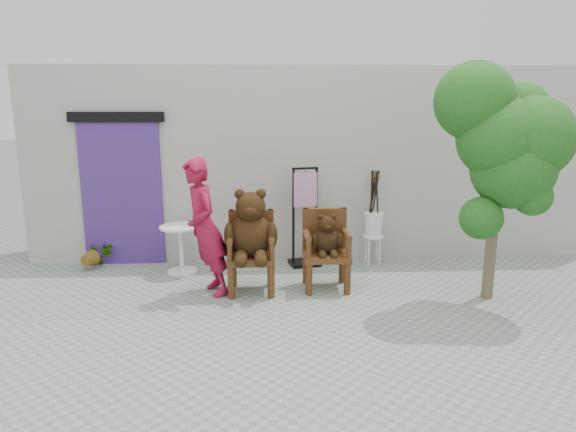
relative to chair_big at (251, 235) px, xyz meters
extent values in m
plane|color=gray|center=(1.02, -1.24, -0.77)|extent=(60.00, 60.00, 0.00)
cube|color=#ACAAA1|center=(1.02, 1.86, 0.73)|extent=(9.00, 1.00, 3.00)
cube|color=#452777|center=(-1.98, 1.34, 0.33)|extent=(1.20, 0.08, 2.20)
cube|color=black|center=(-1.98, 1.30, 1.48)|extent=(1.40, 0.06, 0.15)
cylinder|color=#3E210D|center=(-0.25, -0.23, -0.56)|extent=(0.09, 0.09, 0.43)
cylinder|color=#3E210D|center=(-0.25, 0.22, -0.56)|extent=(0.09, 0.09, 0.43)
cylinder|color=#3E210D|center=(0.25, -0.23, -0.56)|extent=(0.09, 0.09, 0.43)
cylinder|color=#3E210D|center=(0.25, 0.22, -0.56)|extent=(0.09, 0.09, 0.43)
cube|color=#3E210D|center=(0.00, -0.01, -0.31)|extent=(0.61, 0.56, 0.08)
cube|color=#3E210D|center=(0.00, 0.23, 0.01)|extent=(0.58, 0.08, 0.56)
cylinder|color=#3E210D|center=(-0.26, 0.23, 0.01)|extent=(0.08, 0.08, 0.56)
cylinder|color=#3E210D|center=(-0.26, -0.23, -0.14)|extent=(0.07, 0.07, 0.25)
cylinder|color=#3E210D|center=(-0.26, -0.01, -0.01)|extent=(0.08, 0.53, 0.08)
cylinder|color=#3E210D|center=(0.26, 0.23, 0.01)|extent=(0.08, 0.08, 0.56)
cylinder|color=#3E210D|center=(0.26, -0.23, -0.14)|extent=(0.07, 0.07, 0.25)
cylinder|color=#3E210D|center=(0.26, -0.01, -0.01)|extent=(0.08, 0.53, 0.08)
ellipsoid|color=black|center=(0.00, 0.02, -0.02)|extent=(0.58, 0.49, 0.61)
sphere|color=black|center=(0.00, -0.01, 0.38)|extent=(0.39, 0.39, 0.39)
ellipsoid|color=black|center=(0.00, -0.16, 0.35)|extent=(0.17, 0.14, 0.14)
sphere|color=black|center=(-0.13, 0.00, 0.54)|extent=(0.13, 0.13, 0.13)
sphere|color=black|center=(0.13, 0.00, 0.54)|extent=(0.13, 0.13, 0.13)
ellipsoid|color=black|center=(-0.27, -0.10, 0.02)|extent=(0.13, 0.19, 0.35)
ellipsoid|color=black|center=(-0.13, -0.24, -0.22)|extent=(0.17, 0.34, 0.17)
sphere|color=black|center=(-0.13, -0.37, -0.24)|extent=(0.16, 0.16, 0.16)
ellipsoid|color=black|center=(0.27, -0.10, 0.02)|extent=(0.13, 0.19, 0.35)
ellipsoid|color=black|center=(0.13, -0.24, -0.22)|extent=(0.17, 0.34, 0.17)
sphere|color=black|center=(0.13, -0.37, -0.24)|extent=(0.16, 0.16, 0.16)
cylinder|color=#3E210D|center=(0.75, -0.16, -0.56)|extent=(0.09, 0.09, 0.42)
cylinder|color=#3E210D|center=(0.75, 0.29, -0.56)|extent=(0.09, 0.09, 0.42)
cylinder|color=#3E210D|center=(1.25, -0.16, -0.56)|extent=(0.09, 0.09, 0.42)
cylinder|color=#3E210D|center=(1.25, 0.29, -0.56)|extent=(0.09, 0.09, 0.42)
cube|color=#3E210D|center=(1.00, 0.07, -0.31)|extent=(0.60, 0.55, 0.08)
cube|color=#3E210D|center=(1.00, 0.30, 0.01)|extent=(0.57, 0.08, 0.55)
cylinder|color=#3E210D|center=(0.74, 0.30, 0.01)|extent=(0.08, 0.08, 0.55)
cylinder|color=#3E210D|center=(0.74, -0.16, -0.14)|extent=(0.07, 0.07, 0.25)
cylinder|color=#3E210D|center=(0.74, 0.07, -0.02)|extent=(0.08, 0.53, 0.08)
cylinder|color=#3E210D|center=(1.26, 0.30, 0.01)|extent=(0.08, 0.08, 0.55)
cylinder|color=#3E210D|center=(1.26, -0.16, -0.14)|extent=(0.07, 0.07, 0.25)
cylinder|color=#3E210D|center=(1.26, 0.07, -0.02)|extent=(0.08, 0.53, 0.08)
ellipsoid|color=black|center=(1.00, 0.08, -0.12)|extent=(0.35, 0.30, 0.37)
sphere|color=black|center=(1.00, 0.06, 0.12)|extent=(0.23, 0.23, 0.23)
ellipsoid|color=black|center=(1.00, -0.03, 0.10)|extent=(0.10, 0.08, 0.08)
sphere|color=black|center=(0.92, 0.06, 0.22)|extent=(0.08, 0.08, 0.08)
sphere|color=black|center=(1.08, 0.06, 0.22)|extent=(0.08, 0.08, 0.08)
ellipsoid|color=black|center=(0.83, 0.00, -0.09)|extent=(0.08, 0.12, 0.21)
ellipsoid|color=black|center=(0.92, -0.08, -0.24)|extent=(0.10, 0.20, 0.10)
sphere|color=black|center=(0.92, -0.16, -0.25)|extent=(0.10, 0.10, 0.10)
ellipsoid|color=black|center=(1.16, 0.00, -0.09)|extent=(0.08, 0.12, 0.21)
ellipsoid|color=black|center=(1.07, -0.08, -0.24)|extent=(0.10, 0.20, 0.10)
sphere|color=black|center=(1.07, -0.16, -0.25)|extent=(0.10, 0.10, 0.10)
imported|color=maroon|center=(-0.58, -0.07, 0.12)|extent=(0.66, 0.77, 1.79)
cylinder|color=white|center=(-1.04, 0.85, -0.08)|extent=(0.60, 0.60, 0.03)
cylinder|color=white|center=(-1.04, 0.85, -0.42)|extent=(0.06, 0.06, 0.68)
cylinder|color=white|center=(-1.04, 0.85, -0.76)|extent=(0.44, 0.44, 0.03)
cube|color=black|center=(0.62, 1.07, -0.02)|extent=(0.04, 0.04, 1.50)
cube|color=black|center=(0.97, 1.15, -0.02)|extent=(0.04, 0.04, 1.50)
cube|color=black|center=(0.79, 1.11, 0.73)|extent=(0.40, 0.12, 0.03)
cube|color=black|center=(0.79, 1.11, -0.74)|extent=(0.52, 0.44, 0.06)
cube|color=#C688B9|center=(0.80, 1.10, 0.41)|extent=(0.36, 0.12, 0.52)
cylinder|color=black|center=(0.79, 1.11, 0.70)|extent=(0.01, 0.01, 0.08)
cylinder|color=white|center=(1.86, 1.11, -0.33)|extent=(0.32, 0.32, 0.03)
cylinder|color=white|center=(1.94, 1.20, -0.55)|extent=(0.03, 0.03, 0.44)
cylinder|color=white|center=(1.77, 1.20, -0.55)|extent=(0.03, 0.03, 0.44)
cylinder|color=white|center=(1.77, 1.03, -0.55)|extent=(0.03, 0.03, 0.44)
cylinder|color=white|center=(1.94, 1.03, -0.55)|extent=(0.03, 0.03, 0.44)
cylinder|color=black|center=(1.82, 1.15, 0.28)|extent=(0.15, 0.14, 0.79)
cylinder|color=olive|center=(1.78, 1.20, 0.60)|extent=(0.05, 0.05, 0.08)
cylinder|color=black|center=(1.87, 1.16, 0.28)|extent=(0.12, 0.05, 0.80)
cylinder|color=olive|center=(1.88, 1.20, 0.60)|extent=(0.04, 0.04, 0.07)
cylinder|color=black|center=(1.81, 1.14, 0.28)|extent=(0.07, 0.10, 0.80)
cylinder|color=olive|center=(1.78, 1.16, 0.60)|extent=(0.04, 0.04, 0.08)
cylinder|color=black|center=(1.84, 1.16, 0.28)|extent=(0.17, 0.07, 0.79)
cylinder|color=olive|center=(1.82, 1.22, 0.60)|extent=(0.05, 0.04, 0.08)
cylinder|color=black|center=(1.81, 1.12, 0.28)|extent=(0.03, 0.10, 0.80)
cylinder|color=olive|center=(1.78, 1.12, 0.60)|extent=(0.04, 0.04, 0.07)
cylinder|color=black|center=(1.89, 1.07, 0.28)|extent=(0.10, 0.08, 0.80)
cylinder|color=olive|center=(1.90, 1.05, 0.60)|extent=(0.04, 0.04, 0.08)
cylinder|color=#4E402F|center=(3.03, -0.37, 0.47)|extent=(0.14, 0.14, 2.48)
sphere|color=#114011|center=(3.24, -0.77, 1.41)|extent=(0.64, 0.64, 0.64)
sphere|color=#114011|center=(2.57, -0.62, 1.70)|extent=(0.90, 0.90, 0.90)
sphere|color=#114011|center=(3.16, -0.54, 1.59)|extent=(0.65, 0.65, 0.65)
sphere|color=#114011|center=(3.03, -0.73, 0.96)|extent=(0.96, 0.96, 0.96)
sphere|color=#114011|center=(2.84, -0.72, 1.30)|extent=(0.94, 0.94, 0.94)
sphere|color=#114011|center=(3.20, -0.75, 1.29)|extent=(0.96, 0.96, 0.96)
sphere|color=#114011|center=(2.93, -0.41, 1.46)|extent=(0.95, 0.95, 0.95)
sphere|color=#114011|center=(2.67, -0.81, 0.38)|extent=(0.50, 0.50, 0.50)
sphere|color=#114011|center=(3.21, -0.90, 0.65)|extent=(0.44, 0.44, 0.44)
imported|color=#114011|center=(-2.38, 1.11, -0.56)|extent=(0.47, 0.44, 0.42)
camera|label=1|loc=(0.15, -6.46, 1.69)|focal=32.00mm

